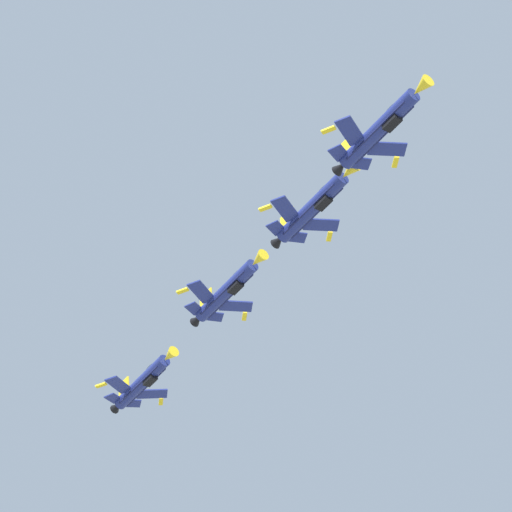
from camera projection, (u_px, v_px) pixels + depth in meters
The scene contains 4 objects.
fighter_jet_lead at pixel (380, 128), 129.77m from camera, with size 10.36×15.74×4.37m.
fighter_jet_left_wing at pixel (313, 207), 140.29m from camera, with size 10.37×15.74×4.36m.
fighter_jet_right_wing at pixel (227, 290), 150.83m from camera, with size 10.37×15.74×4.35m.
fighter_jet_left_outer at pixel (143, 382), 161.76m from camera, with size 10.33×15.74×4.38m.
Camera 1 is at (-1.22, 0.37, 1.63)m, focal length 83.96 mm.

